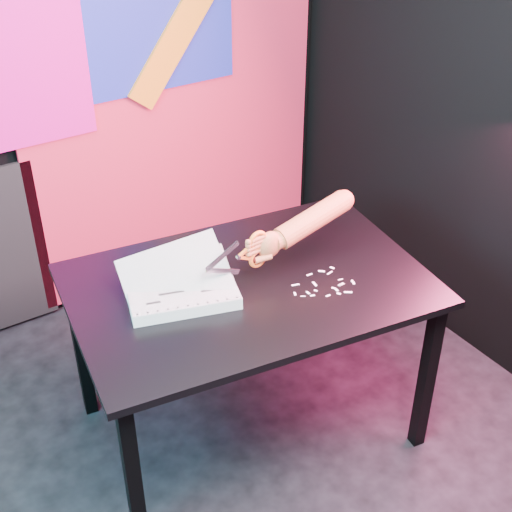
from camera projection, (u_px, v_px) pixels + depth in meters
room at (206, 187)px, 1.99m from camera, size 3.01×3.01×2.71m
backdrop at (61, 136)px, 3.26m from camera, size 2.88×0.05×2.08m
work_table at (249, 299)px, 2.69m from camera, size 1.42×1.05×0.75m
printout_stack at (181, 289)px, 2.56m from camera, size 0.45×0.38×0.20m
scissors at (254, 251)px, 2.58m from camera, size 0.27×0.03×0.16m
hand_forearm at (306, 223)px, 2.69m from camera, size 0.50×0.11×0.16m
paper_clippings at (326, 284)px, 2.63m from camera, size 0.24×0.19×0.00m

